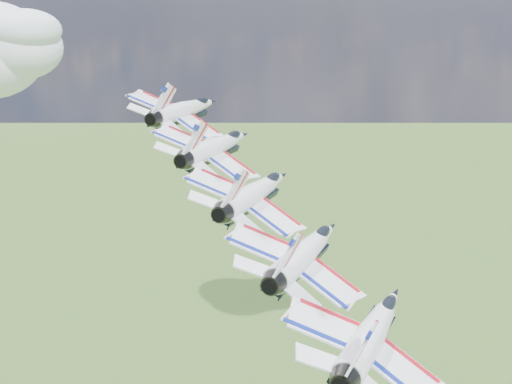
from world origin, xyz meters
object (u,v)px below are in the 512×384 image
at_px(jet_0, 186,109).
at_px(jet_4, 373,330).
at_px(jet_1, 217,146).
at_px(jet_3, 306,251).
at_px(jet_2, 256,192).

relative_size(jet_0, jet_4, 1.00).
bearing_deg(jet_4, jet_1, 136.68).
relative_size(jet_3, jet_4, 1.00).
distance_m(jet_0, jet_1, 10.73).
xyz_separation_m(jet_0, jet_1, (7.54, -7.21, -2.50)).
relative_size(jet_0, jet_2, 1.00).
bearing_deg(jet_3, jet_0, 136.68).
bearing_deg(jet_1, jet_4, -43.32).
bearing_deg(jet_1, jet_0, 136.68).
bearing_deg(jet_2, jet_4, -43.32).
height_order(jet_2, jet_3, jet_2).
height_order(jet_0, jet_1, jet_0).
height_order(jet_0, jet_4, jet_0).
bearing_deg(jet_4, jet_2, 136.68).
relative_size(jet_1, jet_3, 1.00).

